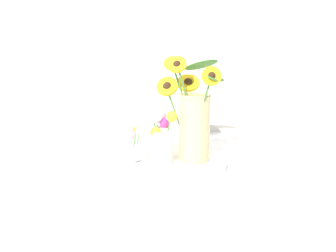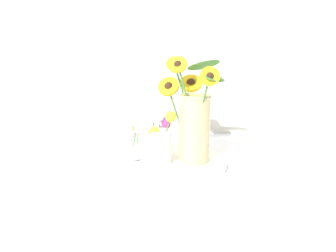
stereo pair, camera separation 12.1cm
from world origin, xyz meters
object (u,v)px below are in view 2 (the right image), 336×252
object	(u,v)px
serving_tray	(168,162)
vase_bulb_right	(135,144)
vase_small_center	(160,143)
mason_jar_sunflowers	(194,120)
vase_small_back	(161,135)

from	to	relation	value
serving_tray	vase_bulb_right	world-z (taller)	vase_bulb_right
serving_tray	vase_small_center	size ratio (longest dim) A/B	2.23
mason_jar_sunflowers	vase_bulb_right	xyz separation A→B (m)	(-0.22, -0.01, -0.09)
mason_jar_sunflowers	vase_small_center	world-z (taller)	mason_jar_sunflowers
serving_tray	vase_small_back	distance (m)	0.12
serving_tray	vase_small_center	xyz separation A→B (m)	(-0.03, -0.04, 0.09)
serving_tray	mason_jar_sunflowers	size ratio (longest dim) A/B	1.12
serving_tray	mason_jar_sunflowers	world-z (taller)	mason_jar_sunflowers
vase_small_center	vase_bulb_right	size ratio (longest dim) A/B	1.30
serving_tray	mason_jar_sunflowers	distance (m)	0.19
mason_jar_sunflowers	vase_bulb_right	world-z (taller)	mason_jar_sunflowers
mason_jar_sunflowers	vase_small_back	world-z (taller)	mason_jar_sunflowers
vase_small_back	mason_jar_sunflowers	bearing A→B (deg)	-31.69
vase_bulb_right	vase_small_back	xyz separation A→B (m)	(0.09, 0.09, 0.01)
mason_jar_sunflowers	vase_small_back	xyz separation A→B (m)	(-0.13, 0.08, -0.08)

